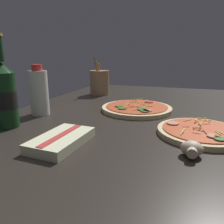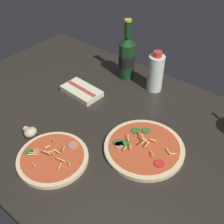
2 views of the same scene
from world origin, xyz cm
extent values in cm
cube|color=#28231E|center=(0.00, 0.00, 1.25)|extent=(160.00, 90.00, 2.50)
cylinder|color=beige|center=(-9.50, -24.13, 3.21)|extent=(23.68, 23.68, 1.41)
cylinder|color=#C14C28|center=(-9.50, -24.13, 4.06)|extent=(20.83, 20.83, 0.30)
cylinder|color=#B7755B|center=(-7.54, -16.43, 4.41)|extent=(3.52, 3.52, 0.40)
cylinder|color=#B7755B|center=(-15.26, -26.53, 4.41)|extent=(2.72, 2.72, 0.40)
cylinder|color=#336628|center=(-16.81, -27.97, 4.41)|extent=(2.71, 2.71, 0.40)
cylinder|color=#EADB6B|center=(-9.03, -22.40, 5.50)|extent=(2.04, 0.61, 0.99)
cylinder|color=#EADB6B|center=(-9.49, -23.98, 5.62)|extent=(2.37, 0.91, 1.06)
cylinder|color=#EADB6B|center=(-9.03, -24.12, 7.06)|extent=(1.02, 2.35, 0.99)
cylinder|color=#EADB6B|center=(-5.32, -24.17, 5.66)|extent=(3.08, 1.08, 0.45)
cylinder|color=#EADB6B|center=(-15.08, -19.31, 4.72)|extent=(3.19, 1.19, 1.25)
cylinder|color=#EADB6B|center=(-10.19, -25.40, 6.78)|extent=(3.02, 1.19, 0.59)
cylinder|color=#EADB6B|center=(-2.72, -23.20, 4.89)|extent=(1.89, 1.32, 0.76)
cylinder|color=#EADB6B|center=(-7.93, -20.44, 5.82)|extent=(1.31, 2.12, 0.71)
cylinder|color=#EADB6B|center=(-3.96, -25.90, 5.13)|extent=(1.30, 2.50, 0.49)
cylinder|color=#EADB6B|center=(-14.51, -28.47, 5.22)|extent=(2.43, 2.19, 0.52)
cylinder|color=#EADB6B|center=(-12.96, -23.00, 5.46)|extent=(0.61, 2.18, 0.66)
cylinder|color=#EADB6B|center=(-14.95, -27.69, 5.22)|extent=(1.90, 1.48, 0.68)
cylinder|color=beige|center=(11.38, -1.32, 3.27)|extent=(27.57, 27.57, 1.54)
cylinder|color=#C14C28|center=(11.38, -1.32, 4.19)|extent=(24.26, 24.26, 0.30)
cylinder|color=red|center=(19.47, -4.78, 4.54)|extent=(3.37, 3.37, 0.40)
cylinder|color=#336628|center=(3.59, -6.01, 4.54)|extent=(3.23, 3.23, 0.40)
cylinder|color=#336628|center=(4.91, 2.78, 4.54)|extent=(3.27, 3.27, 0.40)
cylinder|color=#336628|center=(7.82, 5.03, 4.54)|extent=(3.08, 3.08, 0.40)
cylinder|color=#336628|center=(5.68, -4.46, 4.54)|extent=(3.39, 3.39, 0.40)
cylinder|color=#B7755B|center=(4.69, -6.74, 4.54)|extent=(3.22, 3.22, 0.40)
cylinder|color=#EADB6B|center=(19.26, 1.13, 5.07)|extent=(2.33, 1.43, 1.02)
cylinder|color=#EADB6B|center=(12.86, 1.85, 5.53)|extent=(2.09, 1.49, 1.03)
cylinder|color=#EADB6B|center=(15.76, -3.43, 5.51)|extent=(2.58, 2.15, 1.04)
cylinder|color=#EADB6B|center=(7.59, 1.52, 5.82)|extent=(2.86, 1.40, 1.30)
cylinder|color=#EADB6B|center=(11.46, -2.25, 7.10)|extent=(0.48, 2.89, 1.00)
cylinder|color=#EADB6B|center=(9.55, 0.06, 6.18)|extent=(2.29, 1.88, 0.83)
cylinder|color=#EADB6B|center=(7.48, -7.16, 5.50)|extent=(0.80, 2.20, 0.56)
cylinder|color=#EADB6B|center=(12.20, -1.39, 5.53)|extent=(0.48, 2.27, 0.60)
cylinder|color=#EADB6B|center=(20.83, 1.40, 4.75)|extent=(1.91, 1.81, 0.60)
cylinder|color=#EADB6B|center=(8.51, -5.47, 5.73)|extent=(2.24, 2.06, 0.43)
cylinder|color=#EADB6B|center=(11.09, -0.09, 5.96)|extent=(3.11, 0.45, 1.40)
cylinder|color=#EADB6B|center=(5.50, -2.76, 5.62)|extent=(2.08, 2.39, 0.87)
cylinder|color=#143819|center=(-21.44, 31.87, 10.74)|extent=(7.19, 7.19, 16.48)
cone|color=#143819|center=(-21.44, 31.87, 20.55)|extent=(7.19, 7.19, 3.14)
cylinder|color=black|center=(-21.44, 31.87, 11.07)|extent=(7.27, 7.27, 5.27)
cylinder|color=silver|center=(-5.73, 31.39, 10.52)|extent=(6.73, 6.73, 16.05)
cylinder|color=red|center=(-5.73, 31.39, 19.64)|extent=(3.70, 3.70, 2.19)
cylinder|color=beige|center=(-26.18, -21.54, 4.20)|extent=(2.18, 2.18, 2.18)
ellipsoid|color=#C6B293|center=(-24.24, -21.54, 4.20)|extent=(4.12, 4.85, 3.40)
cylinder|color=#9E7A56|center=(41.00, 26.48, 9.06)|extent=(10.60, 10.60, 13.12)
cylinder|color=olive|center=(38.67, 26.62, 15.23)|extent=(1.45, 4.43, 14.88)
cylinder|color=olive|center=(40.89, 26.44, 13.86)|extent=(2.23, 3.25, 12.26)
cylinder|color=olive|center=(41.39, 27.49, 13.70)|extent=(3.57, 2.32, 11.93)
cube|color=beige|center=(-28.05, 8.78, 3.70)|extent=(17.71, 10.84, 2.40)
cube|color=#B73833|center=(-28.05, 8.78, 4.98)|extent=(16.40, 2.69, 0.16)
camera|label=1|loc=(-71.61, -19.20, 24.07)|focal=35.00mm
camera|label=2|loc=(44.34, -59.07, 74.57)|focal=45.00mm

